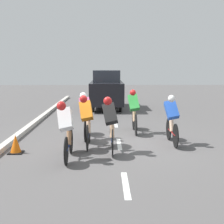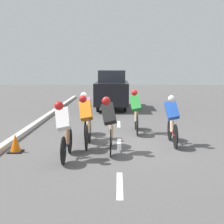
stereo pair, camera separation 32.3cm
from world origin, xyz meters
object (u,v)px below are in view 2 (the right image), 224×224
Objects in this scene: support_car at (112,89)px; cyclist_blue at (172,119)px; cyclist_green at (136,111)px; cyclist_orange at (87,120)px; cyclist_pink at (86,114)px; traffic_cone at (15,143)px; cyclist_black at (110,123)px; cyclist_white at (64,129)px.

cyclist_blue is at bearing 103.22° from support_car.
cyclist_green reaches higher than cyclist_blue.
support_car is at bearing -81.70° from cyclist_green.
cyclist_orange is 1.07m from cyclist_pink.
traffic_cone is at bearing 18.14° from cyclist_orange.
cyclist_green is 1.89m from cyclist_blue.
cyclist_black reaches higher than cyclist_blue.
cyclist_white is at bearing 27.79° from cyclist_blue.
traffic_cone is (1.42, -0.62, -0.53)m from cyclist_white.
support_car is at bearing -95.81° from cyclist_white.
cyclist_orange is 2.00m from traffic_cone.
cyclist_white is 3.37× the size of traffic_cone.
cyclist_green is 0.40× the size of support_car.
cyclist_blue is 3.39× the size of traffic_cone.
cyclist_white is at bearing 58.79° from cyclist_green.
cyclist_pink is at bearing -83.71° from cyclist_orange.
cyclist_black is at bearing 24.79° from cyclist_blue.
traffic_cone is at bearing -23.59° from cyclist_white.
cyclist_green is 1.81m from cyclist_pink.
cyclist_blue is 8.24m from support_car.
cyclist_orange reaches higher than traffic_cone.
support_car is (1.88, -8.02, 0.28)m from cyclist_blue.
cyclist_white is 0.96× the size of cyclist_black.
cyclist_black is (-1.07, -0.68, 0.01)m from cyclist_white.
support_car is 8.65× the size of traffic_cone.
cyclist_orange is 2.45m from cyclist_blue.
cyclist_pink is at bearing 27.90° from cyclist_green.
cyclist_pink is at bearing -64.28° from cyclist_black.
support_car is (0.93, -6.39, 0.27)m from cyclist_green.
cyclist_blue is at bearing -168.31° from traffic_cone.
cyclist_green is 0.99× the size of cyclist_black.
cyclist_white is (1.90, 3.14, -0.00)m from cyclist_green.
cyclist_black is 1.04× the size of cyclist_blue.
cyclist_white is at bearing 82.53° from cyclist_pink.
cyclist_blue is at bearing -173.38° from cyclist_orange.
cyclist_black is 0.41× the size of support_car.
cyclist_orange is at bearing 52.25° from cyclist_green.
cyclist_green is at bearing -152.10° from cyclist_pink.
cyclist_pink reaches higher than cyclist_white.
cyclist_orange is 8.33m from support_car.
cyclist_black is 8.85m from support_car.
cyclist_black is at bearing 115.72° from cyclist_pink.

